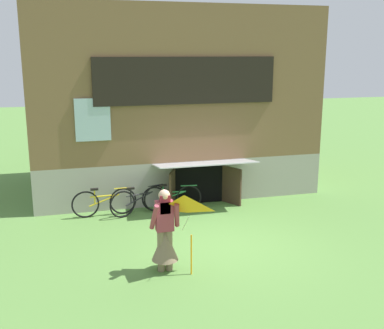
{
  "coord_description": "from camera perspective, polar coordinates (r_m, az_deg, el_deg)",
  "views": [
    {
      "loc": [
        -3.23,
        -9.43,
        4.18
      ],
      "look_at": [
        -0.44,
        0.81,
        1.67
      ],
      "focal_mm": 44.59,
      "sensor_mm": 36.0,
      "label": 1
    }
  ],
  "objects": [
    {
      "name": "ground_plane",
      "position": [
        10.8,
        3.42,
        -9.47
      ],
      "size": [
        60.0,
        60.0,
        0.0
      ],
      "primitive_type": "plane",
      "color": "#56843D"
    },
    {
      "name": "log_house",
      "position": [
        15.08,
        -2.84,
        7.73
      ],
      "size": [
        8.23,
        5.59,
        5.43
      ],
      "color": "#9E998E",
      "rests_on": "ground_plane"
    },
    {
      "name": "person",
      "position": [
        9.32,
        -3.26,
        -8.67
      ],
      "size": [
        0.61,
        0.53,
        1.65
      ],
      "rotation": [
        0.0,
        0.0,
        -0.19
      ],
      "color": "#7F6B51",
      "rests_on": "ground_plane"
    },
    {
      "name": "kite",
      "position": [
        8.71,
        -0.92,
        -6.01
      ],
      "size": [
        0.94,
        0.91,
        1.58
      ],
      "color": "orange",
      "rests_on": "ground_plane"
    },
    {
      "name": "bicycle_green",
      "position": [
        12.86,
        -2.44,
        -3.98
      ],
      "size": [
        1.61,
        0.26,
        0.74
      ],
      "rotation": [
        0.0,
        0.0,
        -0.14
      ],
      "color": "black",
      "rests_on": "ground_plane"
    },
    {
      "name": "bicycle_black",
      "position": [
        12.63,
        -6.32,
        -4.31
      ],
      "size": [
        1.62,
        0.57,
        0.77
      ],
      "rotation": [
        0.0,
        0.0,
        0.32
      ],
      "color": "black",
      "rests_on": "ground_plane"
    },
    {
      "name": "bicycle_yellow",
      "position": [
        12.63,
        -10.45,
        -4.45
      ],
      "size": [
        1.69,
        0.12,
        0.77
      ],
      "rotation": [
        0.0,
        0.0,
        0.05
      ],
      "color": "black",
      "rests_on": "ground_plane"
    }
  ]
}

